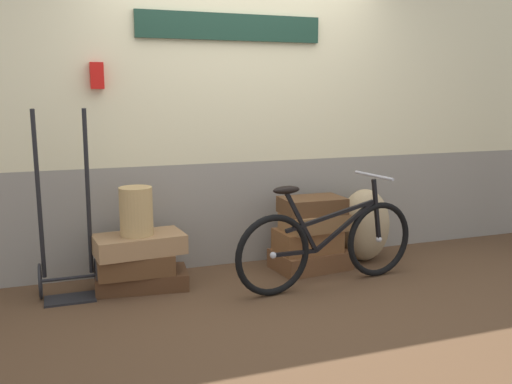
# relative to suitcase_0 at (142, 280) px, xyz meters

# --- Properties ---
(ground) EXTENTS (9.52, 5.20, 0.06)m
(ground) POSITION_rel_suitcase_0_xyz_m (0.93, -0.39, -0.10)
(ground) COLOR #513823
(station_building) EXTENTS (7.52, 0.74, 2.51)m
(station_building) POSITION_rel_suitcase_0_xyz_m (0.94, 0.46, 1.19)
(station_building) COLOR gray
(station_building) RESTS_ON ground
(suitcase_0) EXTENTS (0.73, 0.44, 0.13)m
(suitcase_0) POSITION_rel_suitcase_0_xyz_m (0.00, 0.00, 0.00)
(suitcase_0) COLOR #4C2D19
(suitcase_0) RESTS_ON ground
(suitcase_1) EXTENTS (0.57, 0.32, 0.15)m
(suitcase_1) POSITION_rel_suitcase_0_xyz_m (-0.06, -0.04, 0.14)
(suitcase_1) COLOR brown
(suitcase_1) RESTS_ON suitcase_0
(suitcase_2) EXTENTS (0.69, 0.43, 0.15)m
(suitcase_2) POSITION_rel_suitcase_0_xyz_m (-0.02, -0.02, 0.29)
(suitcase_2) COLOR #9E754C
(suitcase_2) RESTS_ON suitcase_1
(suitcase_3) EXTENTS (0.66, 0.49, 0.16)m
(suitcase_3) POSITION_rel_suitcase_0_xyz_m (1.43, -0.00, 0.01)
(suitcase_3) COLOR brown
(suitcase_3) RESTS_ON ground
(suitcase_4) EXTENTS (0.54, 0.38, 0.19)m
(suitcase_4) POSITION_rel_suitcase_0_xyz_m (1.41, -0.00, 0.19)
(suitcase_4) COLOR brown
(suitcase_4) RESTS_ON suitcase_3
(suitcase_5) EXTENTS (0.55, 0.40, 0.14)m
(suitcase_5) POSITION_rel_suitcase_0_xyz_m (1.46, -0.02, 0.35)
(suitcase_5) COLOR olive
(suitcase_5) RESTS_ON suitcase_4
(suitcase_6) EXTENTS (0.53, 0.34, 0.14)m
(suitcase_6) POSITION_rel_suitcase_0_xyz_m (1.44, -0.00, 0.49)
(suitcase_6) COLOR brown
(suitcase_6) RESTS_ON suitcase_5
(wicker_basket) EXTENTS (0.25, 0.25, 0.37)m
(wicker_basket) POSITION_rel_suitcase_0_xyz_m (-0.03, -0.03, 0.55)
(wicker_basket) COLOR tan
(wicker_basket) RESTS_ON suitcase_2
(luggage_trolley) EXTENTS (0.42, 0.35, 1.39)m
(luggage_trolley) POSITION_rel_suitcase_0_xyz_m (-0.54, 0.01, 0.28)
(luggage_trolley) COLOR black
(luggage_trolley) RESTS_ON ground
(burlap_sack) EXTENTS (0.46, 0.39, 0.65)m
(burlap_sack) POSITION_rel_suitcase_0_xyz_m (1.99, 0.05, 0.26)
(burlap_sack) COLOR tan
(burlap_sack) RESTS_ON ground
(bicycle) EXTENTS (1.60, 0.46, 0.85)m
(bicycle) POSITION_rel_suitcase_0_xyz_m (1.38, -0.43, 0.27)
(bicycle) COLOR black
(bicycle) RESTS_ON ground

